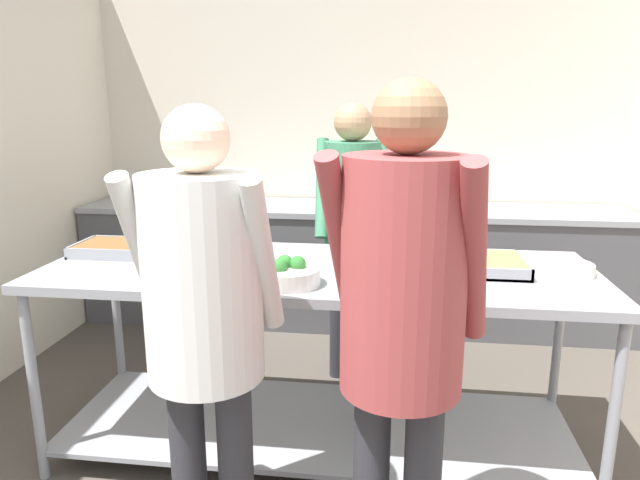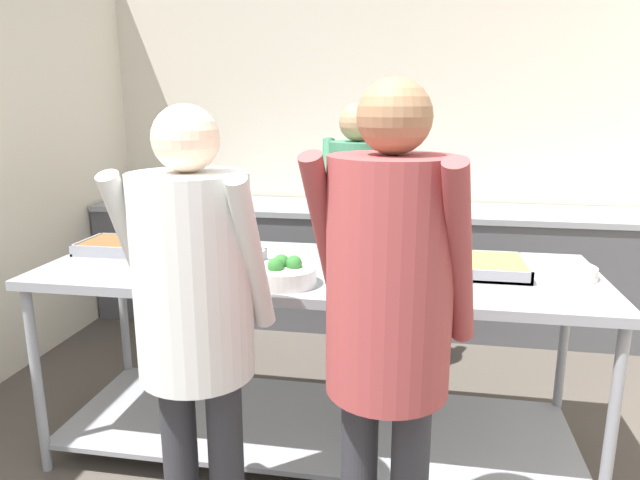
{
  "view_description": "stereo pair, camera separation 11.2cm",
  "coord_description": "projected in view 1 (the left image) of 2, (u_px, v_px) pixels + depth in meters",
  "views": [
    {
      "loc": [
        0.3,
        -0.83,
        1.62
      ],
      "look_at": [
        -0.03,
        1.68,
        1.0
      ],
      "focal_mm": 32.0,
      "sensor_mm": 36.0,
      "label": 1
    },
    {
      "loc": [
        0.41,
        -0.81,
        1.62
      ],
      "look_at": [
        -0.03,
        1.68,
        1.0
      ],
      "focal_mm": 32.0,
      "sensor_mm": 36.0,
      "label": 2
    }
  ],
  "objects": [
    {
      "name": "guest_serving_right",
      "position": [
        403.0,
        303.0,
        1.69
      ],
      "size": [
        0.53,
        0.42,
        1.69
      ],
      "color": "#2D2D33",
      "rests_on": "ground_plane"
    },
    {
      "name": "back_counter",
      "position": [
        351.0,
        264.0,
        4.25
      ],
      "size": [
        3.94,
        0.65,
        0.88
      ],
      "color": "#4C4C51",
      "rests_on": "ground_plane"
    },
    {
      "name": "serving_tray_vegetables",
      "position": [
        480.0,
        264.0,
        2.49
      ],
      "size": [
        0.38,
        0.33,
        0.05
      ],
      "color": "gray",
      "rests_on": "serving_counter"
    },
    {
      "name": "wall_rear",
      "position": [
        356.0,
        141.0,
        4.4
      ],
      "size": [
        4.1,
        0.06,
        2.65
      ],
      "color": "beige",
      "rests_on": "ground_plane"
    },
    {
      "name": "serving_tray_greens",
      "position": [
        210.0,
        261.0,
        2.53
      ],
      "size": [
        0.46,
        0.27,
        0.05
      ],
      "color": "gray",
      "rests_on": "serving_counter"
    },
    {
      "name": "serving_tray_roast",
      "position": [
        123.0,
        249.0,
        2.75
      ],
      "size": [
        0.44,
        0.28,
        0.05
      ],
      "color": "gray",
      "rests_on": "serving_counter"
    },
    {
      "name": "cook_behind_counter",
      "position": [
        352.0,
        213.0,
        3.24
      ],
      "size": [
        0.43,
        0.34,
        1.62
      ],
      "color": "#2D2D33",
      "rests_on": "ground_plane"
    },
    {
      "name": "serving_counter",
      "position": [
        317.0,
        329.0,
        2.6
      ],
      "size": [
        2.44,
        0.85,
        0.9
      ],
      "color": "gray",
      "rests_on": "ground_plane"
    },
    {
      "name": "water_bottle",
      "position": [
        203.0,
        186.0,
        4.32
      ],
      "size": [
        0.07,
        0.07,
        0.26
      ],
      "color": "brown",
      "rests_on": "back_counter"
    },
    {
      "name": "plate_stack",
      "position": [
        564.0,
        269.0,
        2.43
      ],
      "size": [
        0.25,
        0.25,
        0.05
      ],
      "color": "white",
      "rests_on": "serving_counter"
    },
    {
      "name": "sauce_pan",
      "position": [
        381.0,
        276.0,
        2.28
      ],
      "size": [
        0.4,
        0.26,
        0.07
      ],
      "color": "gray",
      "rests_on": "serving_counter"
    },
    {
      "name": "guest_serving_left",
      "position": [
        204.0,
        302.0,
        1.85
      ],
      "size": [
        0.49,
        0.38,
        1.62
      ],
      "color": "#2D2D33",
      "rests_on": "ground_plane"
    },
    {
      "name": "broccoli_bowl",
      "position": [
        288.0,
        274.0,
        2.28
      ],
      "size": [
        0.26,
        0.26,
        0.12
      ],
      "color": "silver",
      "rests_on": "serving_counter"
    }
  ]
}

